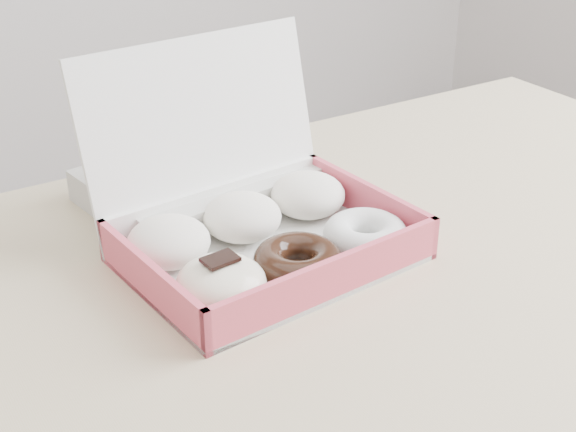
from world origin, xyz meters
TOP-DOWN VIEW (x-y plane):
  - table at (0.00, 0.00)m, footprint 1.20×0.80m
  - donut_box at (-0.08, 0.11)m, footprint 0.30×0.28m
  - newspapers at (-0.07, 0.26)m, footprint 0.27×0.22m

SIDE VIEW (x-z plane):
  - table at x=0.00m, z-range 0.30..1.05m
  - newspapers at x=-0.07m, z-range 0.75..0.79m
  - donut_box at x=-0.08m, z-range 0.68..0.89m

